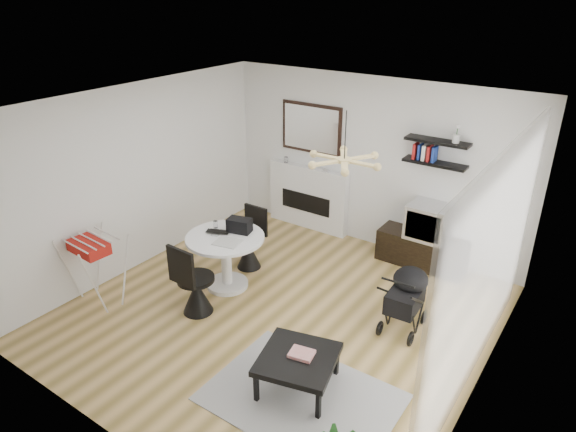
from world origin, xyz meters
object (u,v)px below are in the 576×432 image
Objects in this scene: fireplace at (308,190)px; stroller at (406,301)px; tv_console at (421,250)px; dining_table at (226,254)px; crt_tv at (429,221)px; drying_rack at (97,269)px; coffee_table at (298,360)px.

stroller is at bearing -34.53° from fireplace.
stroller reaches higher than tv_console.
tv_console is 1.21× the size of dining_table.
tv_console is at bearing 176.67° from crt_tv.
tv_console is at bearing -4.34° from fireplace.
stroller is (0.35, -1.59, -0.37)m from crt_tv.
drying_rack is at bearing -132.97° from dining_table.
dining_table is at bearing 51.14° from drying_rack.
crt_tv is 2.98m from dining_table.
stroller is at bearing -77.67° from crt_tv.
dining_table reaches higher than tv_console.
crt_tv is 3.25m from coffee_table.
crt_tv reaches higher than drying_rack.
crt_tv is (2.20, -0.17, 0.06)m from fireplace.
tv_console is at bearing 50.79° from drying_rack.
tv_console is 3.23m from coffee_table.
drying_rack reaches higher than tv_console.
crt_tv reaches higher than stroller.
tv_console is 1.39× the size of coffee_table.
dining_table is 1.71m from drying_rack.
fireplace is 2.29× the size of coffee_table.
dining_table is at bearing 150.35° from coffee_table.
fireplace is 2.27× the size of drying_rack.
stroller is 1.71m from coffee_table.
dining_table is (0.12, -2.29, -0.16)m from fireplace.
crt_tv reaches higher than coffee_table.
coffee_table is (2.05, -3.39, -0.32)m from fireplace.
dining_table is at bearing -133.52° from tv_console.
fireplace is 1.65× the size of tv_console.
drying_rack is 4.01m from stroller.
fireplace reaches higher than stroller.
stroller is (2.43, 0.54, -0.15)m from dining_table.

